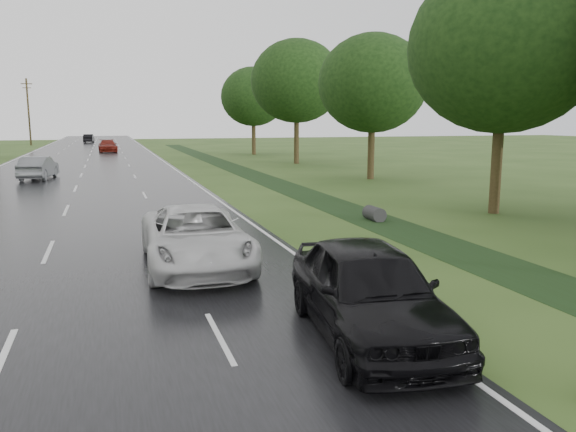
{
  "coord_description": "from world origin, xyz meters",
  "views": [
    {
      "loc": [
        1.77,
        -9.32,
        3.83
      ],
      "look_at": [
        6.29,
        4.71,
        1.3
      ],
      "focal_mm": 35.0,
      "sensor_mm": 36.0,
      "label": 1
    }
  ],
  "objects": [
    {
      "name": "tree_east_f",
      "position": [
        17.5,
        52.0,
        6.37
      ],
      "size": [
        7.2,
        7.2,
        9.62
      ],
      "color": "#352A16",
      "rests_on": "ground"
    },
    {
      "name": "silver_sedan",
      "position": [
        -2.5,
        30.18,
        0.78
      ],
      "size": [
        2.2,
        4.68,
        1.48
      ],
      "primitive_type": "imported",
      "rotation": [
        0.0,
        0.0,
        3.0
      ],
      "color": "gray",
      "rests_on": "road"
    },
    {
      "name": "utility_pole_distant",
      "position": [
        -9.2,
        85.0,
        5.2
      ],
      "size": [
        1.6,
        0.26,
        10.0
      ],
      "color": "#352A16",
      "rests_on": "ground"
    },
    {
      "name": "far_car_red",
      "position": [
        1.92,
        61.58,
        0.77
      ],
      "size": [
        2.29,
        5.15,
        1.47
      ],
      "primitive_type": "imported",
      "rotation": [
        0.0,
        0.0,
        0.05
      ],
      "color": "#66130B",
      "rests_on": "road"
    },
    {
      "name": "far_car_dark",
      "position": [
        -1.0,
        92.25,
        0.75
      ],
      "size": [
        1.76,
        4.4,
        1.42
      ],
      "primitive_type": "imported",
      "rotation": [
        0.0,
        0.0,
        3.08
      ],
      "color": "black",
      "rests_on": "road"
    },
    {
      "name": "dark_sedan",
      "position": [
        6.0,
        -0.79,
        0.9
      ],
      "size": [
        2.6,
        5.23,
        1.71
      ],
      "primitive_type": "imported",
      "rotation": [
        0.0,
        0.0,
        -0.12
      ],
      "color": "black",
      "rests_on": "road"
    },
    {
      "name": "tree_east_c",
      "position": [
        18.2,
        24.0,
        6.14
      ],
      "size": [
        7.0,
        7.0,
        9.29
      ],
      "color": "#352A16",
      "rests_on": "ground"
    },
    {
      "name": "ground",
      "position": [
        0.0,
        0.0,
        0.0
      ],
      "size": [
        220.0,
        220.0,
        0.0
      ],
      "primitive_type": "plane",
      "color": "#2F491A",
      "rests_on": "ground"
    },
    {
      "name": "tree_east_b",
      "position": [
        17.0,
        10.0,
        6.68
      ],
      "size": [
        7.6,
        7.6,
        10.11
      ],
      "color": "#352A16",
      "rests_on": "ground"
    },
    {
      "name": "white_pickup",
      "position": [
        3.86,
        5.0,
        0.82
      ],
      "size": [
        2.72,
        5.65,
        1.55
      ],
      "primitive_type": "imported",
      "rotation": [
        0.0,
        0.0,
        -0.03
      ],
      "color": "silver",
      "rests_on": "road"
    },
    {
      "name": "drainage_ditch",
      "position": [
        11.5,
        18.71,
        0.04
      ],
      "size": [
        2.2,
        120.0,
        0.56
      ],
      "color": "black",
      "rests_on": "ground"
    },
    {
      "name": "tree_east_d",
      "position": [
        17.8,
        38.0,
        7.15
      ],
      "size": [
        8.0,
        8.0,
        10.76
      ],
      "color": "#352A16",
      "rests_on": "ground"
    },
    {
      "name": "center_line",
      "position": [
        0.0,
        45.0,
        0.04
      ],
      "size": [
        0.12,
        180.0,
        0.01
      ],
      "primitive_type": "cube",
      "color": "silver",
      "rests_on": "road"
    },
    {
      "name": "edge_stripe_west",
      "position": [
        -6.75,
        45.0,
        0.04
      ],
      "size": [
        0.12,
        180.0,
        0.01
      ],
      "primitive_type": "cube",
      "color": "silver",
      "rests_on": "road"
    },
    {
      "name": "edge_stripe_east",
      "position": [
        6.75,
        45.0,
        0.04
      ],
      "size": [
        0.12,
        180.0,
        0.01
      ],
      "primitive_type": "cube",
      "color": "silver",
      "rests_on": "road"
    },
    {
      "name": "road",
      "position": [
        0.0,
        45.0,
        0.02
      ],
      "size": [
        14.0,
        180.0,
        0.04
      ],
      "primitive_type": "cube",
      "color": "black",
      "rests_on": "ground"
    }
  ]
}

